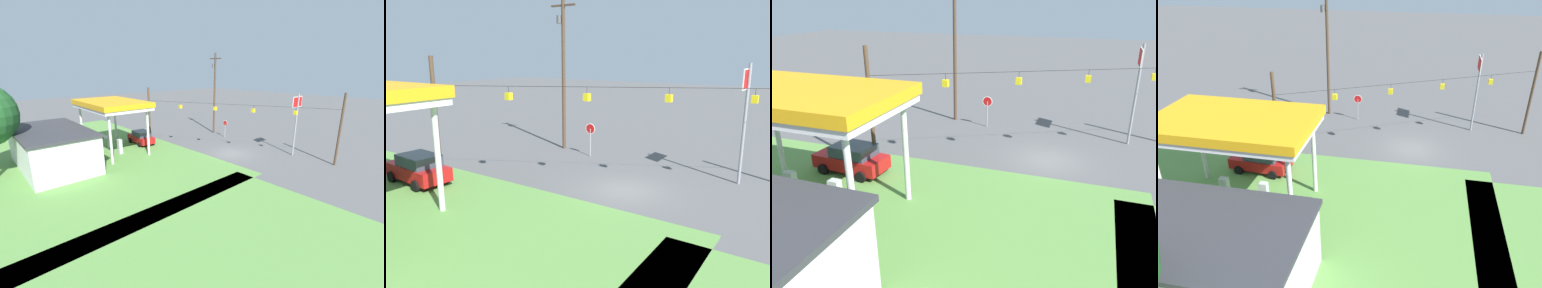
# 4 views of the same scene
# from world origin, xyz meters

# --- Properties ---
(ground_plane) EXTENTS (160.00, 160.00, 0.00)m
(ground_plane) POSITION_xyz_m (0.00, 0.00, 0.00)
(ground_plane) COLOR #565656
(grass_verge_station_corner) EXTENTS (36.00, 28.00, 0.04)m
(grass_verge_station_corner) POSITION_xyz_m (12.12, 16.64, 0.02)
(grass_verge_station_corner) COLOR #5B8E42
(grass_verge_station_corner) RESTS_ON ground
(gas_station_canopy) EXTENTS (9.49, 5.87, 6.09)m
(gas_station_canopy) POSITION_xyz_m (10.12, 9.75, 5.55)
(gas_station_canopy) COLOR silver
(gas_station_canopy) RESTS_ON ground
(gas_station_store) EXTENTS (11.36, 6.72, 3.90)m
(gas_station_store) POSITION_xyz_m (9.47, 16.63, 1.97)
(gas_station_store) COLOR silver
(gas_station_store) RESTS_ON ground
(fuel_pump_near) EXTENTS (0.71, 0.56, 1.74)m
(fuel_pump_near) POSITION_xyz_m (8.78, 9.75, 0.83)
(fuel_pump_near) COLOR gray
(fuel_pump_near) RESTS_ON ground
(fuel_pump_far) EXTENTS (0.71, 0.56, 1.74)m
(fuel_pump_far) POSITION_xyz_m (11.46, 9.75, 0.83)
(fuel_pump_far) COLOR gray
(fuel_pump_far) RESTS_ON ground
(car_at_pumps_front) EXTENTS (4.44, 2.31, 1.79)m
(car_at_pumps_front) POSITION_xyz_m (10.72, 5.70, 0.92)
(car_at_pumps_front) COLOR #AD1414
(car_at_pumps_front) RESTS_ON ground
(car_at_pumps_rear) EXTENTS (4.23, 2.27, 1.95)m
(car_at_pumps_rear) POSITION_xyz_m (9.29, 13.81, 0.99)
(car_at_pumps_rear) COLOR black
(car_at_pumps_rear) RESTS_ON ground
(stop_sign_roadside) EXTENTS (0.80, 0.08, 2.50)m
(stop_sign_roadside) POSITION_xyz_m (5.55, -5.16, 1.81)
(stop_sign_roadside) COLOR #99999E
(stop_sign_roadside) RESTS_ON ground
(stop_sign_overhead) EXTENTS (0.22, 2.00, 7.01)m
(stop_sign_overhead) POSITION_xyz_m (-4.99, -4.83, 4.95)
(stop_sign_overhead) COLOR gray
(stop_sign_overhead) RESTS_ON ground
(utility_pole_main) EXTENTS (2.20, 0.44, 11.86)m
(utility_pole_main) POSITION_xyz_m (8.67, -6.07, 6.57)
(utility_pole_main) COLOR #4C3828
(utility_pole_main) RESTS_ON ground
(signal_span_gantry) EXTENTS (19.38, 10.24, 7.40)m
(signal_span_gantry) POSITION_xyz_m (0.00, -0.01, 4.07)
(signal_span_gantry) COLOR #4C3828
(signal_span_gantry) RESTS_ON ground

